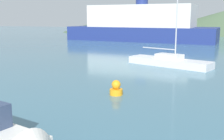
% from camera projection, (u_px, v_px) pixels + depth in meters
% --- Properties ---
extents(sailboat_inner, '(8.17, 4.93, 9.60)m').
position_uv_depth(sailboat_inner, '(169.00, 61.00, 26.53)').
color(sailboat_inner, silver).
rests_on(sailboat_inner, ground_plane).
extents(ferry_distant, '(29.50, 12.70, 8.43)m').
position_uv_depth(ferry_distant, '(141.00, 25.00, 55.16)').
color(ferry_distant, navy).
rests_on(ferry_distant, ground_plane).
extents(buoy_marker, '(0.78, 0.78, 0.89)m').
position_uv_depth(buoy_marker, '(116.00, 89.00, 16.59)').
color(buoy_marker, orange).
rests_on(buoy_marker, ground_plane).
extents(hill_west, '(41.64, 41.64, 6.47)m').
position_uv_depth(hill_west, '(129.00, 21.00, 89.09)').
color(hill_west, '#4C6647').
rests_on(hill_west, ground_plane).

